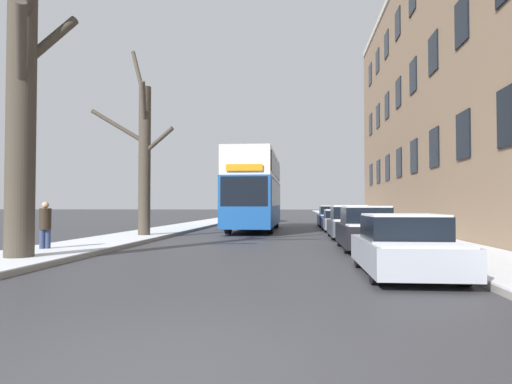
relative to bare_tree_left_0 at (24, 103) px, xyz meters
name	(u,v)px	position (x,y,z in m)	size (l,w,h in m)	color
ground_plane	(151,370)	(5.88, -7.19, -4.22)	(320.00, 320.00, 0.00)	#38383D
sidewalk_left	(240,217)	(-0.28, 45.81, -4.14)	(2.88, 130.00, 0.16)	gray
sidewalk_right	(338,217)	(12.04, 45.81, -4.14)	(2.88, 130.00, 0.16)	gray
terrace_facade_right	(500,80)	(17.98, 14.09, 4.03)	(9.10, 38.28, 16.49)	#8C7056
bare_tree_left_0	(24,103)	(0.00, 0.00, 0.00)	(2.70, 3.09, 9.48)	#423A30
bare_tree_left_1	(143,154)	(0.06, 9.10, -0.34)	(4.18, 2.27, 9.04)	#423A30
double_decker_bus	(255,188)	(4.57, 15.98, -1.66)	(2.60, 10.91, 4.51)	#194C99
parked_car_0	(404,247)	(9.50, -1.18, -3.60)	(1.84, 3.98, 1.32)	#9EA3AD
parked_car_1	(366,230)	(9.50, 4.57, -3.53)	(1.74, 4.25, 1.50)	black
parked_car_2	(349,223)	(9.50, 9.94, -3.53)	(1.78, 4.24, 1.52)	#474C56
parked_car_3	(338,221)	(9.50, 15.73, -3.62)	(1.80, 4.34, 1.28)	slate
parked_car_4	(332,217)	(9.50, 21.18, -3.53)	(1.90, 4.52, 1.50)	navy
oncoming_van	(257,208)	(3.32, 30.39, -2.98)	(1.93, 5.01, 2.29)	#333842
pedestrian_left_sidewalk	(45,225)	(-0.71, 2.31, -3.32)	(0.36, 0.36, 1.63)	navy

